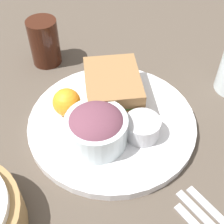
{
  "coord_description": "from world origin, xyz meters",
  "views": [
    {
      "loc": [
        -0.37,
        0.07,
        0.44
      ],
      "look_at": [
        0.0,
        0.0,
        0.04
      ],
      "focal_mm": 50.0,
      "sensor_mm": 36.0,
      "label": 1
    }
  ],
  "objects_px": {
    "plate": "(112,122)",
    "sandwich": "(113,87)",
    "salad_bowl": "(96,127)",
    "drink_glass": "(44,42)",
    "dressing_cup": "(142,128)"
  },
  "relations": [
    {
      "from": "plate",
      "to": "sandwich",
      "type": "bearing_deg",
      "value": -11.27
    },
    {
      "from": "drink_glass",
      "to": "salad_bowl",
      "type": "bearing_deg",
      "value": -163.48
    },
    {
      "from": "sandwich",
      "to": "dressing_cup",
      "type": "bearing_deg",
      "value": -161.4
    },
    {
      "from": "plate",
      "to": "sandwich",
      "type": "distance_m",
      "value": 0.07
    },
    {
      "from": "salad_bowl",
      "to": "drink_glass",
      "type": "height_order",
      "value": "drink_glass"
    },
    {
      "from": "plate",
      "to": "sandwich",
      "type": "height_order",
      "value": "sandwich"
    },
    {
      "from": "sandwich",
      "to": "dressing_cup",
      "type": "distance_m",
      "value": 0.11
    },
    {
      "from": "plate",
      "to": "sandwich",
      "type": "relative_size",
      "value": 2.32
    },
    {
      "from": "salad_bowl",
      "to": "sandwich",
      "type": "bearing_deg",
      "value": -24.45
    },
    {
      "from": "dressing_cup",
      "to": "plate",
      "type": "bearing_deg",
      "value": 46.41
    },
    {
      "from": "sandwich",
      "to": "salad_bowl",
      "type": "bearing_deg",
      "value": 155.55
    },
    {
      "from": "plate",
      "to": "dressing_cup",
      "type": "relative_size",
      "value": 4.93
    },
    {
      "from": "drink_glass",
      "to": "dressing_cup",
      "type": "bearing_deg",
      "value": -149.1
    },
    {
      "from": "salad_bowl",
      "to": "dressing_cup",
      "type": "xyz_separation_m",
      "value": [
        -0.0,
        -0.08,
        -0.02
      ]
    },
    {
      "from": "drink_glass",
      "to": "sandwich",
      "type": "bearing_deg",
      "value": -142.71
    }
  ]
}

